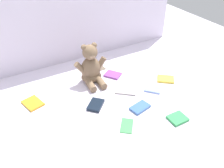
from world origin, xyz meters
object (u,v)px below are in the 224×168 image
Objects in this scene: book_case_8 at (96,105)px; book_case_9 at (127,125)px; teddy_bear at (91,68)px; book_case_6 at (126,91)px; book_case_1 at (140,107)px; book_case_0 at (33,103)px; book_case_5 at (98,67)px; book_case_7 at (178,118)px; book_case_2 at (166,79)px; book_case_4 at (113,75)px; book_case_3 at (153,89)px.

book_case_8 is 1.01× the size of book_case_9.
book_case_6 is at bearing -54.56° from teddy_bear.
book_case_1 reaches higher than book_case_6.
book_case_9 is at bearing -63.23° from book_case_0.
book_case_8 is at bearing 44.30° from book_case_1.
book_case_5 is 0.91× the size of book_case_8.
book_case_7 is at bearing -61.82° from teddy_bear.
book_case_0 is 0.92m from book_case_2.
book_case_4 is at bearing 10.10° from book_case_7.
book_case_1 is 1.04× the size of book_case_2.
book_case_6 is (-0.17, 0.07, -0.00)m from book_case_3.
book_case_3 is 0.18m from book_case_6.
book_case_8 reaches higher than book_case_3.
book_case_4 is 0.22m from book_case_6.
book_case_5 is (-0.20, 0.44, -0.00)m from book_case_3.
book_case_8 is (0.33, -0.21, 0.00)m from book_case_0.
book_case_6 is (0.03, -0.37, 0.00)m from book_case_5.
book_case_2 is at bearing 155.78° from book_case_3.
book_case_2 is 0.38m from book_case_4.
book_case_7 is (0.13, -0.19, -0.00)m from book_case_1.
teddy_bear is 0.19m from book_case_4.
book_case_3 is 1.05× the size of book_case_7.
book_case_9 is (-0.18, -0.48, -0.00)m from book_case_4.
book_case_7 is at bearing 19.08° from book_case_9.
book_case_1 and book_case_7 have the same top height.
book_case_3 is at bearing -34.63° from book_case_0.
teddy_bear is 2.21× the size of book_case_0.
book_case_8 reaches higher than book_case_0.
book_case_3 is (0.18, 0.11, -0.00)m from book_case_1.
book_case_8 is at bearing 146.33° from book_case_9.
book_case_1 is at bearing 35.57° from book_case_6.
book_case_3 is at bearing -70.60° from book_case_1.
book_case_5 is at bearing 80.62° from book_case_2.
teddy_bear is 2.72× the size of book_case_5.
book_case_9 is at bearing -87.85° from teddy_bear.
book_case_5 is 0.37m from book_case_6.
book_case_1 reaches higher than book_case_5.
book_case_3 is at bearing -140.17° from book_case_8.
book_case_8 is (-0.36, 0.34, 0.00)m from book_case_7.
teddy_bear is 0.45m from book_case_1.
book_case_5 is (-0.05, 0.15, -0.00)m from book_case_4.
book_case_6 is at bearing 18.78° from book_case_7.
book_case_7 reaches higher than book_case_5.
book_case_0 is 0.40m from book_case_8.
book_case_3 is 0.94× the size of book_case_8.
book_case_3 is at bearing -40.17° from teddy_bear.
book_case_0 is 0.67m from book_case_1.
teddy_bear is 0.66m from book_case_7.
book_case_3 reaches higher than book_case_0.
book_case_5 is at bearing -136.76° from book_case_6.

